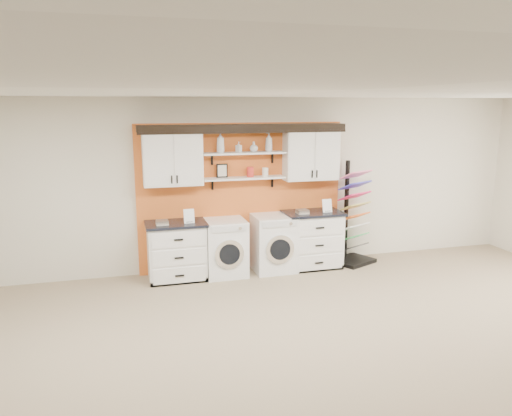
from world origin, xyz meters
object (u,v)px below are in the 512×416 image
object	(u,v)px
dryer	(274,243)
sample_rack	(353,231)
base_cabinet_left	(177,251)
washer	(225,247)
base_cabinet_right	(312,239)

from	to	relation	value
dryer	sample_rack	distance (m)	1.44
sample_rack	base_cabinet_left	bearing A→B (deg)	155.70
base_cabinet_left	sample_rack	size ratio (longest dim) A/B	0.53
base_cabinet_left	dryer	distance (m)	1.58
base_cabinet_left	dryer	size ratio (longest dim) A/B	1.00
base_cabinet_left	sample_rack	world-z (taller)	sample_rack
base_cabinet_left	sample_rack	bearing A→B (deg)	0.65
washer	dryer	bearing A→B (deg)	0.00
sample_rack	dryer	bearing A→B (deg)	156.55
base_cabinet_right	washer	bearing A→B (deg)	-179.87
base_cabinet_right	washer	size ratio (longest dim) A/B	1.08
sample_rack	washer	bearing A→B (deg)	156.01
base_cabinet_right	dryer	bearing A→B (deg)	-179.72
base_cabinet_left	dryer	world-z (taller)	dryer
base_cabinet_right	washer	distance (m)	1.49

